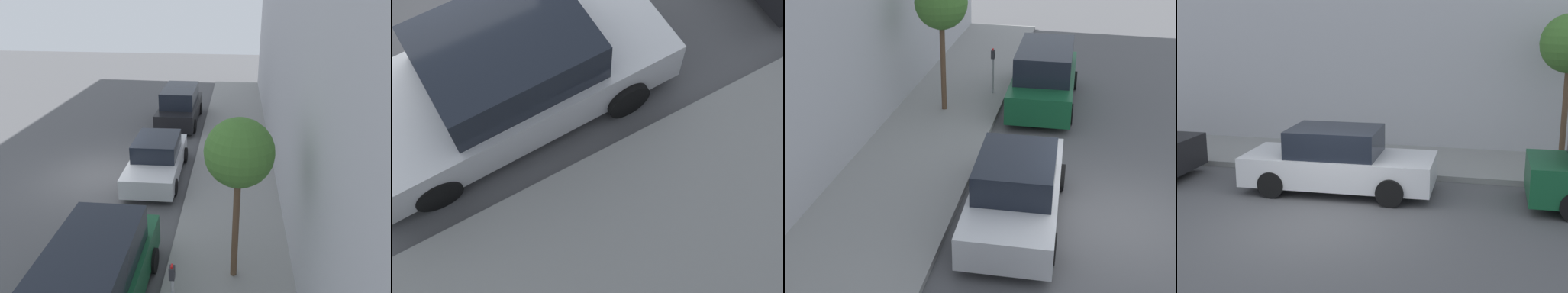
{
  "view_description": "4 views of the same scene",
  "coord_description": "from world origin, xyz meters",
  "views": [
    {
      "loc": [
        5.06,
        -12.65,
        6.68
      ],
      "look_at": [
        3.58,
        0.94,
        1.0
      ],
      "focal_mm": 35.0,
      "sensor_mm": 36.0,
      "label": 1
    },
    {
      "loc": [
        6.06,
        -0.66,
        6.78
      ],
      "look_at": [
        3.71,
        0.65,
        1.0
      ],
      "focal_mm": 50.0,
      "sensor_mm": 36.0,
      "label": 2
    },
    {
      "loc": [
        1.01,
        10.09,
        6.66
      ],
      "look_at": [
        3.23,
        -1.04,
        1.0
      ],
      "focal_mm": 50.0,
      "sensor_mm": 36.0,
      "label": 3
    },
    {
      "loc": [
        -9.82,
        -3.41,
        4.07
      ],
      "look_at": [
        2.77,
        -0.44,
        1.0
      ],
      "focal_mm": 50.0,
      "sensor_mm": 36.0,
      "label": 4
    }
  ],
  "objects": [
    {
      "name": "ground_plane",
      "position": [
        0.0,
        0.0,
        0.0
      ],
      "size": [
        60.0,
        60.0,
        0.0
      ],
      "primitive_type": "plane",
      "color": "#515154"
    },
    {
      "name": "parked_sedan_second",
      "position": [
        2.2,
        0.26,
        0.73
      ],
      "size": [
        1.92,
        4.54,
        1.54
      ],
      "color": "silver",
      "rests_on": "ground_plane"
    },
    {
      "name": "sidewalk",
      "position": [
        5.08,
        0.0,
        0.07
      ],
      "size": [
        3.16,
        32.0,
        0.15
      ],
      "color": "gray",
      "rests_on": "ground_plane"
    }
  ]
}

